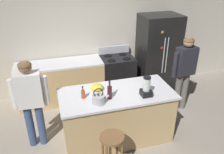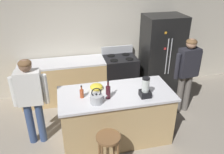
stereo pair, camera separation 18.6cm
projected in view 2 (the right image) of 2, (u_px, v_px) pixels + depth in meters
The scene contains 14 objects.
ground_plane at pixel (116, 137), 4.29m from camera, with size 14.00×14.00×0.00m, color #9E9384.
back_wall at pixel (96, 37), 5.37m from camera, with size 8.00×0.10×2.70m, color beige.
kitchen_island at pixel (116, 116), 4.07m from camera, with size 1.94×0.90×0.96m.
back_counter_run at pixel (66, 81), 5.26m from camera, with size 2.00×0.64×0.96m.
refrigerator at pixel (161, 55), 5.47m from camera, with size 0.90×0.73×1.88m.
stove_range at pixel (120, 76), 5.49m from camera, with size 0.76×0.65×1.14m.
person_by_island_left at pixel (31, 95), 3.76m from camera, with size 0.59×0.24×1.60m.
person_by_sink_right at pixel (187, 70), 4.60m from camera, with size 0.60×0.26×1.64m.
bar_stool at pixel (108, 144), 3.36m from camera, with size 0.36×0.36×0.69m.
blender_appliance at pixel (145, 89), 3.68m from camera, with size 0.17×0.17×0.34m.
bottle_wine at pixel (108, 92), 3.65m from camera, with size 0.08×0.08×0.32m.
bottle_cooking_sauce at pixel (82, 93), 3.69m from camera, with size 0.06×0.06×0.22m.
mixing_bowl at pixel (96, 87), 3.94m from camera, with size 0.22×0.22×0.10m, color yellow.
tea_kettle at pixel (97, 99), 3.54m from camera, with size 0.28×0.20×0.27m.
Camera 2 is at (-0.81, -3.22, 2.93)m, focal length 36.65 mm.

